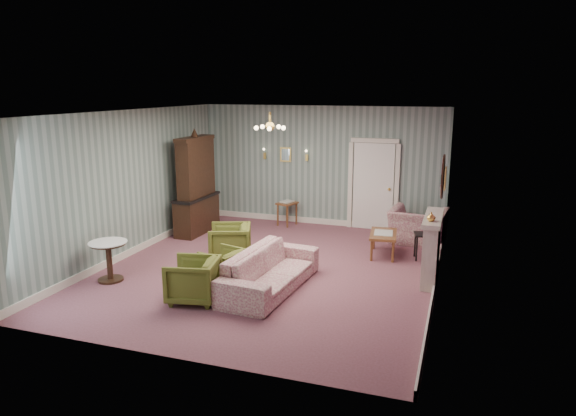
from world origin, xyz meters
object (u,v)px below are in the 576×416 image
(coffee_table, at_px, (383,244))
(side_table_black, at_px, (423,246))
(olive_chair_c, at_px, (230,241))
(sofa_chintz, at_px, (270,264))
(dresser, at_px, (196,182))
(wingback_chair, at_px, (418,220))
(fireplace, at_px, (432,248))
(olive_chair_b, at_px, (223,264))
(pedestal_table, at_px, (109,261))
(olive_chair_a, at_px, (193,278))

(coffee_table, relative_size, side_table_black, 1.74)
(olive_chair_c, xyz_separation_m, sofa_chintz, (1.27, -1.14, 0.05))
(dresser, bearing_deg, wingback_chair, 10.11)
(fireplace, relative_size, coffee_table, 1.51)
(olive_chair_b, height_order, fireplace, fireplace)
(fireplace, xyz_separation_m, pedestal_table, (-5.33, -1.88, -0.22))
(olive_chair_a, relative_size, sofa_chintz, 0.33)
(olive_chair_c, xyz_separation_m, coffee_table, (2.79, 1.28, -0.16))
(dresser, height_order, side_table_black, dresser)
(pedestal_table, bearing_deg, olive_chair_b, 16.87)
(side_table_black, height_order, pedestal_table, pedestal_table)
(coffee_table, bearing_deg, side_table_black, -0.06)
(wingback_chair, distance_m, dresser, 5.07)
(olive_chair_a, distance_m, coffee_table, 4.13)
(olive_chair_b, relative_size, sofa_chintz, 0.29)
(olive_chair_c, height_order, pedestal_table, olive_chair_c)
(olive_chair_a, relative_size, fireplace, 0.55)
(dresser, bearing_deg, olive_chair_b, -52.82)
(olive_chair_a, height_order, olive_chair_c, olive_chair_c)
(olive_chair_c, height_order, sofa_chintz, sofa_chintz)
(olive_chair_a, distance_m, olive_chair_b, 0.91)
(fireplace, relative_size, side_table_black, 2.62)
(olive_chair_a, height_order, side_table_black, olive_chair_a)
(olive_chair_a, height_order, coffee_table, olive_chair_a)
(dresser, distance_m, coffee_table, 4.50)
(fireplace, bearing_deg, olive_chair_b, -159.15)
(olive_chair_a, xyz_separation_m, olive_chair_b, (0.09, 0.91, -0.06))
(olive_chair_c, bearing_deg, fireplace, 72.19)
(dresser, bearing_deg, coffee_table, -3.28)
(wingback_chair, relative_size, coffee_table, 1.25)
(sofa_chintz, relative_size, dresser, 0.97)
(olive_chair_a, relative_size, olive_chair_b, 1.17)
(olive_chair_c, distance_m, pedestal_table, 2.27)
(wingback_chair, xyz_separation_m, fireplace, (0.42, -2.20, 0.07))
(coffee_table, height_order, pedestal_table, pedestal_table)
(coffee_table, bearing_deg, fireplace, -47.21)
(fireplace, relative_size, pedestal_table, 1.95)
(sofa_chintz, bearing_deg, olive_chair_c, 52.74)
(olive_chair_a, height_order, fireplace, fireplace)
(olive_chair_c, relative_size, coffee_table, 0.86)
(pedestal_table, bearing_deg, sofa_chintz, 10.83)
(olive_chair_a, distance_m, dresser, 4.17)
(olive_chair_a, bearing_deg, dresser, -164.14)
(wingback_chair, relative_size, dresser, 0.49)
(wingback_chair, bearing_deg, pedestal_table, 45.98)
(olive_chair_b, height_order, dresser, dresser)
(wingback_chair, relative_size, side_table_black, 2.18)
(olive_chair_b, height_order, olive_chair_c, olive_chair_c)
(sofa_chintz, relative_size, coffee_table, 2.49)
(dresser, distance_m, fireplace, 5.61)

